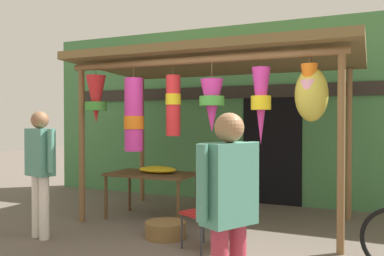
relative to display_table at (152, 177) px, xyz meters
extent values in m
plane|color=#60564C|center=(1.38, -0.75, -0.66)|extent=(30.00, 30.00, 0.00)
cube|color=#47844C|center=(1.38, 2.00, 1.05)|extent=(9.65, 0.25, 3.42)
cube|color=#2D2823|center=(1.38, 1.86, 1.46)|extent=(8.68, 0.04, 0.24)
cube|color=black|center=(1.52, 1.87, 0.34)|extent=(1.10, 0.03, 2.00)
cylinder|color=brown|center=(-0.89, -0.61, 0.53)|extent=(0.09, 0.09, 2.39)
cylinder|color=brown|center=(2.89, -0.61, 0.53)|extent=(0.09, 0.09, 2.39)
cylinder|color=brown|center=(-0.89, 1.20, 0.53)|extent=(0.09, 0.09, 2.39)
cylinder|color=brown|center=(2.89, 1.20, 0.53)|extent=(0.09, 0.09, 2.39)
cylinder|color=brown|center=(1.00, -0.61, 1.73)|extent=(3.99, 0.10, 0.10)
cylinder|color=brown|center=(1.00, 1.20, 1.88)|extent=(3.99, 0.10, 0.10)
cube|color=olive|center=(1.00, 0.29, 1.85)|extent=(4.29, 2.31, 0.22)
cylinder|color=brown|center=(-0.63, -0.59, 1.64)|extent=(0.01, 0.01, 0.08)
cone|color=red|center=(-0.63, -0.59, 1.23)|extent=(0.30, 0.30, 0.73)
cylinder|color=green|center=(-0.63, -0.59, 1.13)|extent=(0.33, 0.33, 0.13)
cylinder|color=brown|center=(0.08, -0.66, 1.60)|extent=(0.01, 0.01, 0.16)
cylinder|color=#D13399|center=(0.08, -0.66, 1.00)|extent=(0.27, 0.27, 1.05)
cylinder|color=orange|center=(0.08, -0.66, 0.88)|extent=(0.29, 0.29, 0.19)
cylinder|color=brown|center=(0.65, -0.54, 1.61)|extent=(0.01, 0.01, 0.13)
cylinder|color=red|center=(0.65, -0.54, 1.12)|extent=(0.20, 0.20, 0.85)
cylinder|color=yellow|center=(0.65, -0.54, 1.21)|extent=(0.22, 0.22, 0.15)
cylinder|color=brown|center=(1.28, -0.65, 1.57)|extent=(0.01, 0.01, 0.22)
cone|color=#D13399|center=(1.28, -0.65, 1.10)|extent=(0.30, 0.30, 0.71)
cylinder|color=green|center=(1.28, -0.65, 1.17)|extent=(0.33, 0.33, 0.13)
cylinder|color=brown|center=(1.92, -0.55, 1.63)|extent=(0.01, 0.01, 0.09)
cone|color=#D13399|center=(1.92, -0.55, 1.09)|extent=(0.24, 0.24, 0.99)
cylinder|color=yellow|center=(1.92, -0.55, 1.14)|extent=(0.26, 0.26, 0.18)
cylinder|color=brown|center=(2.52, -0.60, 1.64)|extent=(0.01, 0.01, 0.08)
cone|color=orange|center=(2.52, -0.60, 1.27)|extent=(0.20, 0.20, 0.65)
cylinder|color=pink|center=(2.52, -0.60, 1.34)|extent=(0.22, 0.22, 0.12)
cylinder|color=#4C3D23|center=(2.54, -0.54, 1.62)|extent=(0.02, 0.02, 0.12)
ellipsoid|color=gold|center=(2.54, -0.54, 1.23)|extent=(0.40, 0.34, 0.66)
cube|color=brown|center=(0.00, 0.00, 0.05)|extent=(1.38, 0.79, 0.04)
cylinder|color=brown|center=(-0.64, -0.34, -0.32)|extent=(0.05, 0.05, 0.69)
cylinder|color=brown|center=(0.64, -0.34, -0.32)|extent=(0.05, 0.05, 0.69)
cylinder|color=brown|center=(-0.64, 0.34, -0.32)|extent=(0.05, 0.05, 0.69)
cylinder|color=brown|center=(0.64, 0.34, -0.32)|extent=(0.05, 0.05, 0.69)
ellipsoid|color=yellow|center=(0.08, 0.06, 0.12)|extent=(0.63, 0.44, 0.10)
ellipsoid|color=green|center=(0.17, 0.01, 0.13)|extent=(0.28, 0.22, 0.07)
cube|color=#AD1E1E|center=(1.33, -1.10, -0.22)|extent=(0.53, 0.53, 0.04)
cube|color=#AD1E1E|center=(1.50, -1.18, -0.02)|extent=(0.21, 0.38, 0.40)
cylinder|color=#333338|center=(1.25, -0.86, -0.44)|extent=(0.03, 0.03, 0.44)
cylinder|color=#333338|center=(1.09, -1.18, -0.44)|extent=(0.03, 0.03, 0.44)
cylinder|color=#333338|center=(1.58, -1.02, -0.44)|extent=(0.03, 0.03, 0.44)
cylinder|color=#333338|center=(1.42, -1.34, -0.44)|extent=(0.03, 0.03, 0.44)
cylinder|color=brown|center=(0.69, -0.85, -0.56)|extent=(0.55, 0.55, 0.21)
cylinder|color=silver|center=(-0.73, -1.58, -0.24)|extent=(0.13, 0.13, 0.84)
cylinder|color=silver|center=(-0.91, -1.53, -0.24)|extent=(0.13, 0.13, 0.84)
cube|color=#4C8E7A|center=(-0.82, -1.55, 0.49)|extent=(0.44, 0.32, 0.63)
cylinder|color=#4C8E7A|center=(-0.57, -1.62, 0.52)|extent=(0.08, 0.08, 0.57)
cylinder|color=#4C8E7A|center=(-1.07, -1.49, 0.52)|extent=(0.08, 0.08, 0.57)
sphere|color=#896042|center=(-0.82, -1.55, 0.92)|extent=(0.23, 0.23, 0.23)
cube|color=#4C8E7A|center=(2.26, -2.83, 0.45)|extent=(0.39, 0.46, 0.60)
cylinder|color=#4C8E7A|center=(2.38, -2.60, 0.48)|extent=(0.08, 0.08, 0.54)
cylinder|color=#4C8E7A|center=(2.13, -3.05, 0.48)|extent=(0.08, 0.08, 0.54)
sphere|color=#9E704C|center=(2.26, -2.83, 0.86)|extent=(0.22, 0.22, 0.22)
camera|label=1|loc=(3.22, -5.66, 0.92)|focal=38.02mm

